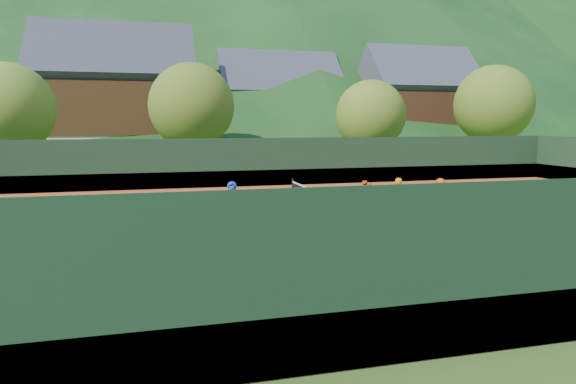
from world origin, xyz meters
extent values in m
plane|color=#315019|center=(0.00, 0.00, 0.00)|extent=(400.00, 400.00, 0.00)
cube|color=#C24F1F|center=(0.00, 0.00, 0.01)|extent=(40.00, 24.00, 0.02)
imported|color=#1B3FAF|center=(-4.36, -2.17, 1.01)|extent=(0.85, 0.73, 1.98)
imported|color=orange|center=(2.25, 1.99, 0.70)|extent=(0.73, 0.61, 1.37)
imported|color=orange|center=(2.28, 1.37, 0.69)|extent=(0.81, 0.40, 1.34)
imported|color=orange|center=(4.13, 2.33, 0.72)|extent=(0.78, 0.61, 1.40)
imported|color=#CB4812|center=(6.08, 1.92, 0.70)|extent=(0.97, 0.69, 1.36)
sphere|color=#D5F228|center=(-3.94, -0.95, 0.05)|extent=(0.07, 0.07, 0.07)
sphere|color=#D5F228|center=(-8.06, -3.57, 0.05)|extent=(0.07, 0.07, 0.07)
sphere|color=#D5F228|center=(-4.30, -8.87, 0.05)|extent=(0.07, 0.07, 0.07)
sphere|color=#D5F228|center=(6.42, -1.72, 0.05)|extent=(0.07, 0.07, 0.07)
sphere|color=#D5F228|center=(-0.76, -6.21, 0.05)|extent=(0.07, 0.07, 0.07)
sphere|color=#D5F228|center=(-7.94, -5.01, 0.05)|extent=(0.07, 0.07, 0.07)
sphere|color=#D5F228|center=(-5.59, -8.16, 0.05)|extent=(0.07, 0.07, 0.07)
sphere|color=#D5F228|center=(-3.62, -2.43, 0.05)|extent=(0.07, 0.07, 0.07)
sphere|color=#D5F228|center=(-8.35, -8.62, 0.05)|extent=(0.07, 0.07, 0.07)
sphere|color=#D5F228|center=(4.89, -5.19, 0.05)|extent=(0.07, 0.07, 0.07)
sphere|color=#D5F228|center=(-1.35, -5.27, 0.05)|extent=(0.07, 0.07, 0.07)
sphere|color=#D5F228|center=(2.51, -4.88, 0.05)|extent=(0.07, 0.07, 0.07)
sphere|color=#D5F228|center=(2.68, -2.22, 0.05)|extent=(0.07, 0.07, 0.07)
sphere|color=#D5F228|center=(2.89, -2.19, 0.05)|extent=(0.07, 0.07, 0.07)
sphere|color=#D5F228|center=(4.69, -3.93, 0.05)|extent=(0.07, 0.07, 0.07)
sphere|color=#D5F228|center=(3.10, -3.26, 0.05)|extent=(0.07, 0.07, 0.07)
cube|color=silver|center=(-11.88, 0.00, 0.02)|extent=(0.06, 10.97, 0.00)
cube|color=white|center=(11.88, 0.00, 0.02)|extent=(0.06, 10.97, 0.00)
cube|color=white|center=(0.00, -5.49, 0.02)|extent=(23.77, 0.06, 0.00)
cube|color=white|center=(0.00, 5.49, 0.02)|extent=(23.77, 0.06, 0.00)
cube|color=white|center=(0.00, -4.12, 0.02)|extent=(23.77, 0.06, 0.00)
cube|color=white|center=(0.00, 4.12, 0.02)|extent=(23.77, 0.06, 0.00)
cube|color=white|center=(-6.40, 0.00, 0.02)|extent=(0.06, 8.23, 0.00)
cube|color=white|center=(6.40, 0.00, 0.02)|extent=(0.06, 8.23, 0.00)
cube|color=white|center=(0.00, 0.00, 0.02)|extent=(12.80, 0.06, 0.00)
cube|color=silver|center=(0.00, 0.00, 0.02)|extent=(0.06, 10.97, 0.00)
cube|color=black|center=(0.00, 0.00, 0.47)|extent=(0.03, 11.97, 0.90)
cube|color=white|center=(0.00, 0.00, 0.94)|extent=(0.05, 11.97, 0.06)
cylinder|color=black|center=(0.00, -5.99, 0.57)|extent=(0.10, 0.10, 1.10)
cylinder|color=black|center=(0.00, 5.99, 0.57)|extent=(0.10, 0.10, 1.10)
cube|color=black|center=(0.00, 12.00, 1.52)|extent=(40.00, 0.05, 3.00)
cube|color=#1A5D24|center=(0.00, 12.00, 0.52)|extent=(40.40, 0.05, 1.00)
cube|color=black|center=(0.00, -12.00, 1.52)|extent=(40.00, 0.05, 3.00)
cube|color=#185525|center=(0.00, -12.00, 0.52)|extent=(40.40, 0.05, 1.00)
cylinder|color=black|center=(-5.72, -4.91, 0.30)|extent=(0.02, 0.02, 0.55)
cylinder|color=black|center=(-5.17, -4.91, 0.30)|extent=(0.02, 0.02, 0.55)
cylinder|color=black|center=(-5.72, -4.36, 0.30)|extent=(0.02, 0.02, 0.55)
cylinder|color=black|center=(-5.17, -4.36, 0.30)|extent=(0.02, 0.02, 0.55)
cube|color=black|center=(-5.44, -4.63, 0.57)|extent=(0.55, 0.55, 0.02)
cube|color=black|center=(-5.44, -4.91, 0.80)|extent=(0.55, 0.02, 0.45)
cube|color=black|center=(-5.44, -4.36, 0.80)|extent=(0.55, 0.02, 0.45)
cube|color=black|center=(-5.72, -4.63, 0.80)|extent=(0.02, 0.55, 0.45)
cube|color=black|center=(-5.17, -4.63, 0.80)|extent=(0.02, 0.55, 0.45)
sphere|color=#CCE526|center=(-5.65, -4.84, 0.99)|extent=(0.07, 0.07, 0.07)
sphere|color=#CCE526|center=(-5.65, -4.70, 0.99)|extent=(0.07, 0.07, 0.07)
sphere|color=#CCE526|center=(-5.65, -4.57, 0.99)|extent=(0.07, 0.07, 0.07)
sphere|color=#CCE526|center=(-5.65, -4.43, 0.99)|extent=(0.07, 0.07, 0.07)
sphere|color=#CCE526|center=(-5.51, -4.84, 0.99)|extent=(0.07, 0.07, 0.07)
sphere|color=#CCE526|center=(-5.51, -4.70, 0.99)|extent=(0.07, 0.07, 0.07)
sphere|color=#CCE526|center=(-5.51, -4.57, 0.99)|extent=(0.07, 0.07, 0.07)
sphere|color=#CCE526|center=(-5.51, -4.43, 0.99)|extent=(0.07, 0.07, 0.07)
sphere|color=#CCE526|center=(-5.37, -4.84, 0.99)|extent=(0.07, 0.07, 0.07)
sphere|color=#CCE526|center=(-5.37, -4.70, 0.99)|extent=(0.07, 0.07, 0.07)
sphere|color=#CCE526|center=(-5.37, -4.57, 0.99)|extent=(0.07, 0.07, 0.07)
sphere|color=#CCE526|center=(-5.37, -4.43, 0.99)|extent=(0.07, 0.07, 0.07)
sphere|color=#CCE526|center=(-5.24, -4.84, 0.99)|extent=(0.07, 0.07, 0.07)
sphere|color=#CCE526|center=(-5.24, -4.70, 0.99)|extent=(0.07, 0.07, 0.07)
sphere|color=#CCE526|center=(-5.24, -4.57, 0.99)|extent=(0.07, 0.07, 0.07)
sphere|color=#CCE526|center=(-5.24, -4.43, 0.99)|extent=(0.07, 0.07, 0.07)
cube|color=beige|center=(-10.00, 30.00, 1.44)|extent=(12.00, 9.00, 2.88)
cube|color=#39210F|center=(-10.00, 30.00, 5.12)|extent=(12.24, 9.18, 4.48)
cube|color=#3C3C43|center=(-10.00, 30.00, 7.96)|extent=(13.80, 9.93, 9.93)
cube|color=beige|center=(6.00, 34.00, 1.26)|extent=(11.00, 8.00, 2.52)
cube|color=#3B1F10|center=(6.00, 34.00, 4.48)|extent=(11.22, 8.16, 3.92)
cube|color=#414149|center=(6.00, 34.00, 7.04)|extent=(12.65, 8.82, 8.82)
cube|color=beige|center=(20.00, 30.00, 1.35)|extent=(10.00, 8.00, 2.70)
cube|color=#3A1D0F|center=(20.00, 30.00, 4.80)|extent=(10.20, 8.16, 4.20)
cube|color=#43434B|center=(20.00, 30.00, 7.50)|extent=(11.50, 8.82, 8.82)
cylinder|color=#432C1A|center=(-16.00, 18.00, 1.35)|extent=(0.36, 0.36, 2.70)
sphere|color=#4A7B20|center=(-16.00, 18.00, 4.88)|extent=(6.00, 6.00, 6.00)
cylinder|color=#402819|center=(-4.00, 20.00, 1.44)|extent=(0.36, 0.36, 2.88)
sphere|color=#446B1C|center=(-4.00, 20.00, 5.20)|extent=(6.40, 6.40, 6.40)
cylinder|color=#3E2718|center=(10.00, 19.00, 1.26)|extent=(0.36, 0.36, 2.52)
sphere|color=#4A721E|center=(10.00, 19.00, 4.55)|extent=(5.60, 5.60, 5.60)
cylinder|color=#3E2619|center=(22.00, 20.00, 1.53)|extent=(0.36, 0.36, 3.06)
sphere|color=#466F1D|center=(22.00, 20.00, 5.53)|extent=(6.80, 6.80, 6.80)
camera|label=1|loc=(-6.91, -19.34, 4.00)|focal=32.00mm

